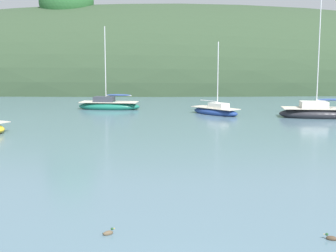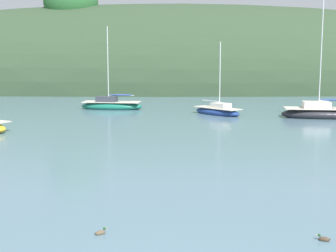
{
  "view_description": "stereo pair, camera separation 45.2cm",
  "coord_description": "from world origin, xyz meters",
  "px_view_note": "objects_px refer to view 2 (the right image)",
  "views": [
    {
      "loc": [
        -0.42,
        -9.71,
        5.61
      ],
      "look_at": [
        0.0,
        20.0,
        1.2
      ],
      "focal_mm": 51.49,
      "sensor_mm": 36.0,
      "label": 1
    },
    {
      "loc": [
        0.03,
        -9.72,
        5.61
      ],
      "look_at": [
        0.0,
        20.0,
        1.2
      ],
      "focal_mm": 51.49,
      "sensor_mm": 36.0,
      "label": 2
    }
  ],
  "objects_px": {
    "sailboat_white_near": "(218,111)",
    "duck_lead": "(324,239)",
    "sailboat_blue_center": "(323,113)",
    "sailboat_grey_yawl": "(112,105)",
    "duck_straggler": "(101,233)"
  },
  "relations": [
    {
      "from": "sailboat_grey_yawl",
      "to": "duck_straggler",
      "type": "xyz_separation_m",
      "value": [
        3.78,
        -35.33,
        -0.35
      ]
    },
    {
      "from": "sailboat_blue_center",
      "to": "duck_straggler",
      "type": "relative_size",
      "value": 27.33
    },
    {
      "from": "sailboat_blue_center",
      "to": "duck_lead",
      "type": "height_order",
      "value": "sailboat_blue_center"
    },
    {
      "from": "sailboat_blue_center",
      "to": "duck_lead",
      "type": "bearing_deg",
      "value": -107.47
    },
    {
      "from": "sailboat_grey_yawl",
      "to": "duck_lead",
      "type": "distance_m",
      "value": 37.42
    },
    {
      "from": "sailboat_white_near",
      "to": "duck_straggler",
      "type": "xyz_separation_m",
      "value": [
        -6.83,
        -30.74,
        -0.28
      ]
    },
    {
      "from": "sailboat_white_near",
      "to": "sailboat_blue_center",
      "type": "relative_size",
      "value": 0.65
    },
    {
      "from": "sailboat_blue_center",
      "to": "sailboat_grey_yawl",
      "type": "bearing_deg",
      "value": 160.33
    },
    {
      "from": "duck_straggler",
      "to": "duck_lead",
      "type": "distance_m",
      "value": 6.9
    },
    {
      "from": "sailboat_grey_yawl",
      "to": "sailboat_blue_center",
      "type": "xyz_separation_m",
      "value": [
        19.73,
        -7.05,
        0.04
      ]
    },
    {
      "from": "sailboat_blue_center",
      "to": "duck_lead",
      "type": "relative_size",
      "value": 26.0
    },
    {
      "from": "sailboat_white_near",
      "to": "sailboat_grey_yawl",
      "type": "bearing_deg",
      "value": 156.63
    },
    {
      "from": "sailboat_white_near",
      "to": "duck_straggler",
      "type": "distance_m",
      "value": 31.49
    },
    {
      "from": "sailboat_white_near",
      "to": "duck_lead",
      "type": "distance_m",
      "value": 31.28
    },
    {
      "from": "duck_straggler",
      "to": "duck_lead",
      "type": "bearing_deg",
      "value": -4.47
    }
  ]
}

